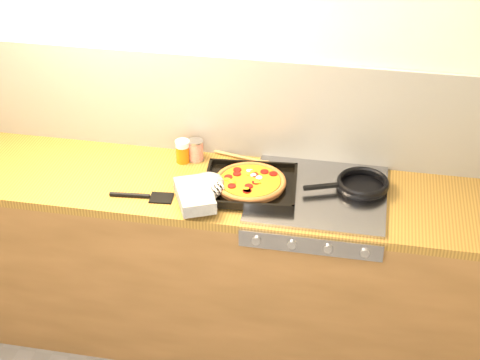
% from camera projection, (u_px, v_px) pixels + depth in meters
% --- Properties ---
extents(room_shell, '(3.20, 3.20, 3.20)m').
position_uv_depth(room_shell, '(231.00, 107.00, 3.44)').
color(room_shell, white).
rests_on(room_shell, ground).
extents(counter_run, '(3.20, 0.62, 0.90)m').
position_uv_depth(counter_run, '(221.00, 263.00, 3.57)').
color(counter_run, '#8F6037').
rests_on(counter_run, ground).
extents(stovetop, '(0.60, 0.56, 0.02)m').
position_uv_depth(stovetop, '(318.00, 194.00, 3.26)').
color(stovetop, '#9E9EA3').
rests_on(stovetop, counter_run).
extents(pizza_on_tray, '(0.55, 0.51, 0.07)m').
position_uv_depth(pizza_on_tray, '(235.00, 185.00, 3.25)').
color(pizza_on_tray, black).
rests_on(pizza_on_tray, stovetop).
extents(frying_pan, '(0.41, 0.30, 0.04)m').
position_uv_depth(frying_pan, '(362.00, 184.00, 3.27)').
color(frying_pan, black).
rests_on(frying_pan, stovetop).
extents(tomato_can, '(0.09, 0.09, 0.11)m').
position_uv_depth(tomato_can, '(196.00, 150.00, 3.49)').
color(tomato_can, '#A8170D').
rests_on(tomato_can, counter_run).
extents(juice_glass, '(0.07, 0.07, 0.11)m').
position_uv_depth(juice_glass, '(183.00, 151.00, 3.48)').
color(juice_glass, '#C3600B').
rests_on(juice_glass, counter_run).
extents(wooden_spoon, '(0.30, 0.10, 0.02)m').
position_uv_depth(wooden_spoon, '(249.00, 159.00, 3.51)').
color(wooden_spoon, olive).
rests_on(wooden_spoon, counter_run).
extents(black_spatula, '(0.28, 0.09, 0.02)m').
position_uv_depth(black_spatula, '(143.00, 196.00, 3.24)').
color(black_spatula, black).
rests_on(black_spatula, counter_run).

